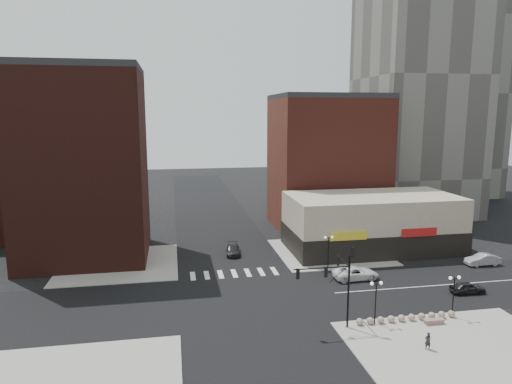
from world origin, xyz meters
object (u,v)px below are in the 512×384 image
object	(u,v)px
street_lamp_se_a	(376,292)
dark_sedan_north	(233,250)
street_lamp_ne	(329,244)
pedestrian	(428,341)
street_lamp_se_b	(454,286)
traffic_signal	(337,276)
white_suv	(355,273)
silver_sedan	(482,260)
stone_bench	(434,321)
dark_sedan_east	(468,288)

from	to	relation	value
street_lamp_se_a	dark_sedan_north	bearing A→B (deg)	113.03
street_lamp_ne	pedestrian	size ratio (longest dim) A/B	2.73
street_lamp_se_a	street_lamp_se_b	world-z (taller)	same
traffic_signal	white_suv	size ratio (longest dim) A/B	1.42
silver_sedan	stone_bench	bearing A→B (deg)	-47.60
dark_sedan_north	pedestrian	world-z (taller)	pedestrian
street_lamp_se_b	silver_sedan	distance (m)	19.11
traffic_signal	street_lamp_ne	distance (m)	16.62
street_lamp_se_b	dark_sedan_north	bearing A→B (deg)	127.17
traffic_signal	dark_sedan_east	world-z (taller)	traffic_signal
white_suv	dark_sedan_north	bearing A→B (deg)	45.88
white_suv	stone_bench	bearing A→B (deg)	-169.66
white_suv	pedestrian	distance (m)	16.89
street_lamp_ne	pedestrian	xyz separation A→B (m)	(1.31, -21.19, -2.41)
street_lamp_ne	dark_sedan_north	xyz separation A→B (m)	(-11.21, 8.01, -2.62)
white_suv	dark_sedan_east	size ratio (longest dim) A/B	1.42
traffic_signal	silver_sedan	xyz separation A→B (m)	(25.04, 13.34, -4.21)
street_lamp_ne	dark_sedan_east	distance (m)	16.58
dark_sedan_north	street_lamp_ne	bearing A→B (deg)	-29.66
traffic_signal	street_lamp_se_a	bearing A→B (deg)	-2.57
street_lamp_se_a	street_lamp_ne	xyz separation A→B (m)	(1.00, 16.00, 0.00)
pedestrian	stone_bench	distance (m)	5.28
dark_sedan_north	pedestrian	size ratio (longest dim) A/B	3.06
street_lamp_se_a	stone_bench	size ratio (longest dim) A/B	2.14
street_lamp_ne	dark_sedan_east	size ratio (longest dim) A/B	1.09
traffic_signal	stone_bench	size ratio (longest dim) A/B	4.00
traffic_signal	street_lamp_ne	size ratio (longest dim) A/B	1.87
street_lamp_ne	silver_sedan	bearing A→B (deg)	-7.01
traffic_signal	dark_sedan_east	xyz separation A→B (m)	(17.17, 5.15, -4.31)
street_lamp_ne	dark_sedan_north	size ratio (longest dim) A/B	0.89
white_suv	pedestrian	bearing A→B (deg)	176.91
dark_sedan_east	silver_sedan	size ratio (longest dim) A/B	0.84
traffic_signal	street_lamp_se_b	size ratio (longest dim) A/B	1.87
silver_sedan	dark_sedan_north	size ratio (longest dim) A/B	0.98
street_lamp_ne	pedestrian	world-z (taller)	street_lamp_ne
traffic_signal	stone_bench	bearing A→B (deg)	-7.22
street_lamp_se_a	white_suv	xyz separation A→B (m)	(2.93, 11.69, -2.53)
dark_sedan_east	dark_sedan_north	distance (m)	30.11
traffic_signal	street_lamp_se_a	distance (m)	4.12
silver_sedan	dark_sedan_north	world-z (taller)	silver_sedan
dark_sedan_east	pedestrian	world-z (taller)	pedestrian
street_lamp_ne	street_lamp_se_a	bearing A→B (deg)	-93.58
street_lamp_ne	dark_sedan_north	bearing A→B (deg)	144.45
dark_sedan_north	dark_sedan_east	bearing A→B (deg)	-32.47
street_lamp_se_a	dark_sedan_east	size ratio (longest dim) A/B	1.09
dark_sedan_east	pedestrian	distance (m)	15.29
street_lamp_se_a	traffic_signal	bearing A→B (deg)	177.43
street_lamp_se_b	dark_sedan_north	size ratio (longest dim) A/B	0.89
pedestrian	stone_bench	bearing A→B (deg)	-126.22
white_suv	stone_bench	size ratio (longest dim) A/B	2.81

